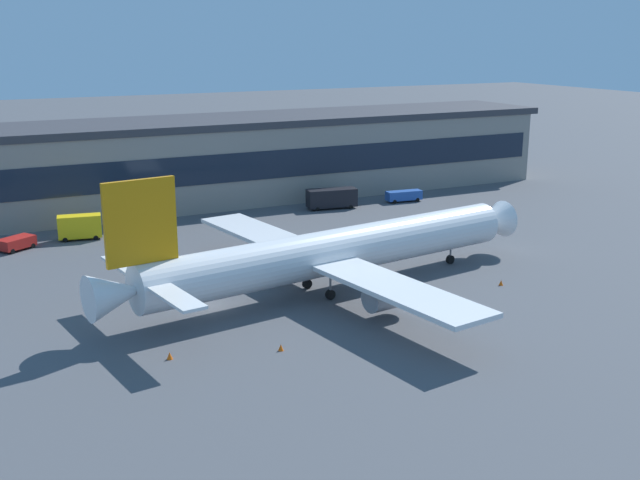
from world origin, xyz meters
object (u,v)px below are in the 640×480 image
object	(u,v)px
airliner	(329,253)
traffic_cone_3	(501,283)
belt_loader	(404,195)
pushback_tractor	(17,242)
baggage_tug	(132,235)
traffic_cone_0	(281,347)
stair_truck	(79,226)
traffic_cone_1	(170,356)
fuel_truck	(333,198)
traffic_cone_2	(456,307)

from	to	relation	value
airliner	traffic_cone_3	distance (m)	20.83
belt_loader	pushback_tractor	bearing A→B (deg)	-177.81
baggage_tug	traffic_cone_0	size ratio (longest dim) A/B	5.91
pushback_tractor	stair_truck	world-z (taller)	stair_truck
pushback_tractor	traffic_cone_1	distance (m)	46.00
traffic_cone_3	traffic_cone_1	bearing A→B (deg)	-175.48
stair_truck	pushback_tractor	bearing A→B (deg)	-168.45
belt_loader	pushback_tractor	size ratio (longest dim) A/B	1.21
traffic_cone_0	traffic_cone_1	xyz separation A→B (m)	(-9.82, 2.76, 0.02)
baggage_tug	traffic_cone_0	world-z (taller)	baggage_tug
pushback_tractor	traffic_cone_3	world-z (taller)	pushback_tractor
baggage_tug	pushback_tractor	world-z (taller)	baggage_tug
stair_truck	belt_loader	bearing A→B (deg)	0.72
pushback_tractor	traffic_cone_1	world-z (taller)	pushback_tractor
traffic_cone_3	fuel_truck	bearing A→B (deg)	88.23
traffic_cone_2	fuel_truck	bearing A→B (deg)	77.36
belt_loader	traffic_cone_0	world-z (taller)	belt_loader
baggage_tug	traffic_cone_2	bearing A→B (deg)	-60.74
airliner	pushback_tractor	world-z (taller)	airliner
belt_loader	pushback_tractor	distance (m)	64.45
fuel_truck	traffic_cone_2	xyz separation A→B (m)	(-11.19, -49.90, -1.52)
fuel_truck	traffic_cone_3	distance (m)	45.43
airliner	traffic_cone_0	size ratio (longest dim) A/B	86.85
pushback_tractor	fuel_truck	size ratio (longest dim) A/B	0.62
fuel_truck	traffic_cone_3	size ratio (longest dim) A/B	13.50
baggage_tug	traffic_cone_1	world-z (taller)	baggage_tug
traffic_cone_2	pushback_tractor	bearing A→B (deg)	130.26
traffic_cone_3	traffic_cone_0	bearing A→B (deg)	-169.06
baggage_tug	traffic_cone_1	bearing A→B (deg)	-98.97
pushback_tractor	traffic_cone_3	size ratio (longest dim) A/B	8.41
traffic_cone_0	traffic_cone_3	xyz separation A→B (m)	(30.98, 5.99, -0.00)
stair_truck	traffic_cone_1	world-z (taller)	stair_truck
belt_loader	stair_truck	bearing A→B (deg)	-179.28
baggage_tug	traffic_cone_0	bearing A→B (deg)	-85.98
belt_loader	stair_truck	world-z (taller)	stair_truck
traffic_cone_2	stair_truck	bearing A→B (deg)	122.53
belt_loader	traffic_cone_0	size ratio (longest dim) A/B	10.08
traffic_cone_0	traffic_cone_2	size ratio (longest dim) A/B	0.89
baggage_tug	traffic_cone_2	distance (m)	49.85
pushback_tractor	traffic_cone_1	xyz separation A→B (m)	(8.38, -45.23, -0.70)
stair_truck	traffic_cone_2	xyz separation A→B (m)	(30.79, -48.28, -1.61)
belt_loader	airliner	bearing A→B (deg)	-132.61
baggage_tug	pushback_tractor	bearing A→B (deg)	168.59
stair_truck	fuel_truck	size ratio (longest dim) A/B	0.72
traffic_cone_2	traffic_cone_3	distance (m)	10.78
baggage_tug	traffic_cone_3	size ratio (longest dim) A/B	5.95
fuel_truck	traffic_cone_2	bearing A→B (deg)	-102.64
fuel_truck	belt_loader	bearing A→B (deg)	-3.81
pushback_tractor	stair_truck	bearing A→B (deg)	11.55
fuel_truck	airliner	bearing A→B (deg)	-118.20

